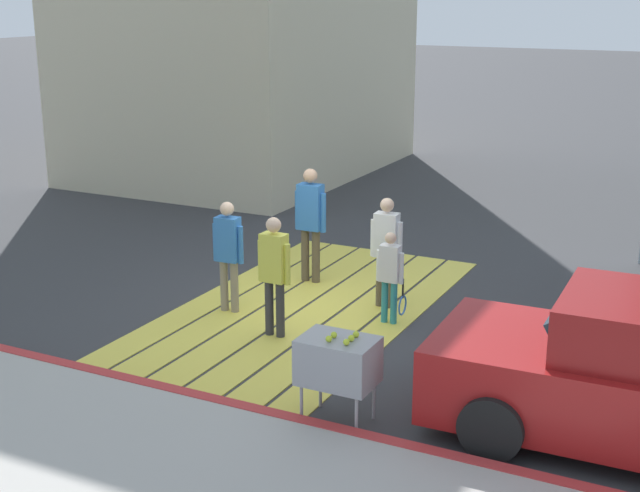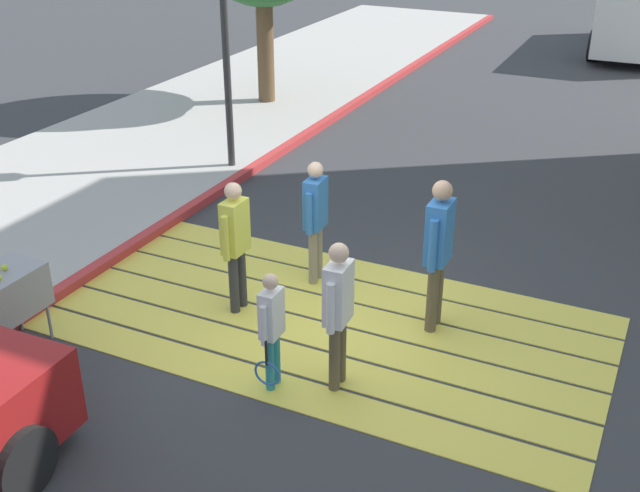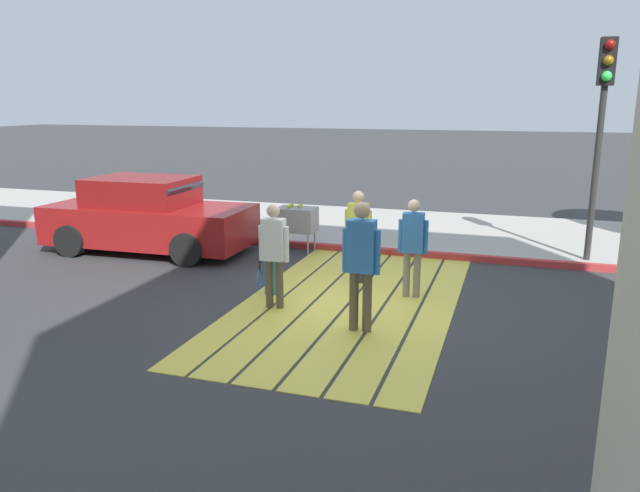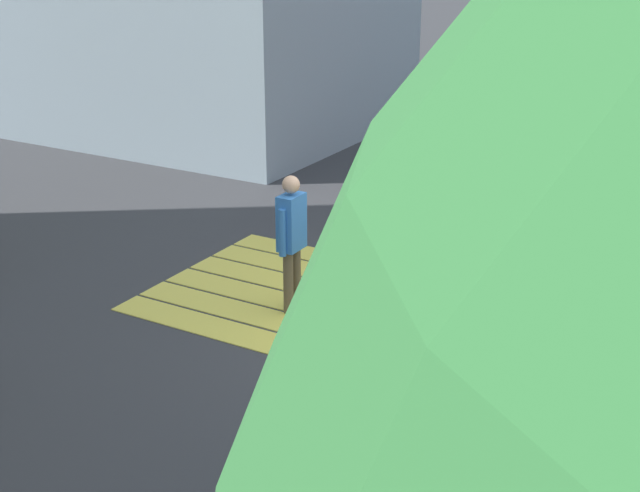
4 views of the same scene
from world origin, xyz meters
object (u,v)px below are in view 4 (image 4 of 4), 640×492
(pedestrian_adult_side, at_px, (401,281))
(pedestrian_teen_behind, at_px, (382,216))
(pedestrian_adult_lead, at_px, (478,259))
(pedestrian_child_with_racket, at_px, (430,231))
(car_parked_near_curb, at_px, (636,186))
(pedestrian_adult_trailing, at_px, (292,234))

(pedestrian_adult_side, relative_size, pedestrian_teen_behind, 0.99)
(pedestrian_adult_lead, relative_size, pedestrian_child_with_racket, 1.25)
(car_parked_near_curb, relative_size, pedestrian_adult_trailing, 2.39)
(car_parked_near_curb, xyz_separation_m, pedestrian_adult_trailing, (3.14, 5.43, 0.33))
(pedestrian_adult_lead, distance_m, pedestrian_adult_side, 1.17)
(pedestrian_teen_behind, relative_size, pedestrian_child_with_racket, 1.25)
(car_parked_near_curb, relative_size, pedestrian_teen_behind, 2.67)
(pedestrian_child_with_racket, bearing_deg, pedestrian_adult_side, 104.98)
(pedestrian_adult_trailing, distance_m, pedestrian_child_with_racket, 2.15)
(pedestrian_adult_trailing, height_order, pedestrian_teen_behind, pedestrian_adult_trailing)
(pedestrian_adult_lead, bearing_deg, car_parked_near_curb, -100.67)
(car_parked_near_curb, xyz_separation_m, pedestrian_adult_side, (1.43, 5.85, 0.21))
(pedestrian_adult_lead, xyz_separation_m, pedestrian_adult_side, (0.52, 1.04, -0.01))
(pedestrian_adult_side, xyz_separation_m, pedestrian_teen_behind, (1.18, -1.92, 0.01))
(car_parked_near_curb, distance_m, pedestrian_adult_trailing, 6.28)
(pedestrian_adult_lead, bearing_deg, pedestrian_adult_side, 63.34)
(pedestrian_teen_behind, distance_m, pedestrian_child_with_racket, 0.69)
(pedestrian_adult_side, bearing_deg, pedestrian_adult_lead, -116.66)
(car_parked_near_curb, xyz_separation_m, pedestrian_adult_lead, (0.91, 4.81, 0.22))
(pedestrian_adult_lead, height_order, pedestrian_adult_side, pedestrian_adult_lead)
(pedestrian_adult_lead, xyz_separation_m, pedestrian_child_with_racket, (1.12, -1.19, -0.22))
(car_parked_near_curb, bearing_deg, pedestrian_adult_side, 76.28)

